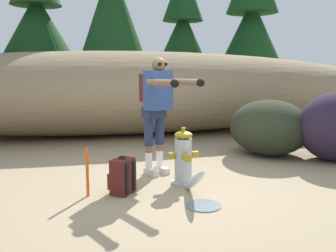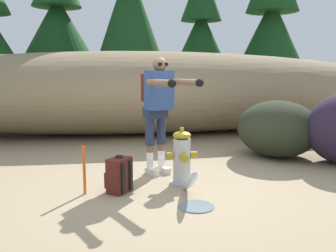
{
  "view_description": "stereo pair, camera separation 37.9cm",
  "coord_description": "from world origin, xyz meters",
  "px_view_note": "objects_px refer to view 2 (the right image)",
  "views": [
    {
      "loc": [
        -1.16,
        -4.66,
        1.51
      ],
      "look_at": [
        0.01,
        0.26,
        0.75
      ],
      "focal_mm": 39.32,
      "sensor_mm": 36.0,
      "label": 1
    },
    {
      "loc": [
        -0.78,
        -4.73,
        1.51
      ],
      "look_at": [
        0.01,
        0.26,
        0.75
      ],
      "focal_mm": 39.32,
      "sensor_mm": 36.0,
      "label": 2
    }
  ],
  "objects_px": {
    "survey_stake": "(84,170)",
    "boulder_large": "(278,129)",
    "spare_backpack": "(119,175)",
    "utility_worker": "(159,101)",
    "fire_hydrant": "(182,158)"
  },
  "relations": [
    {
      "from": "utility_worker",
      "to": "boulder_large",
      "type": "relative_size",
      "value": 1.16
    },
    {
      "from": "survey_stake",
      "to": "boulder_large",
      "type": "bearing_deg",
      "value": 25.34
    },
    {
      "from": "fire_hydrant",
      "to": "boulder_large",
      "type": "distance_m",
      "value": 2.4
    },
    {
      "from": "fire_hydrant",
      "to": "survey_stake",
      "type": "height_order",
      "value": "fire_hydrant"
    },
    {
      "from": "fire_hydrant",
      "to": "boulder_large",
      "type": "height_order",
      "value": "boulder_large"
    },
    {
      "from": "survey_stake",
      "to": "utility_worker",
      "type": "bearing_deg",
      "value": 35.42
    },
    {
      "from": "utility_worker",
      "to": "boulder_large",
      "type": "height_order",
      "value": "utility_worker"
    },
    {
      "from": "spare_backpack",
      "to": "boulder_large",
      "type": "distance_m",
      "value": 3.23
    },
    {
      "from": "survey_stake",
      "to": "spare_backpack",
      "type": "bearing_deg",
      "value": 0.66
    },
    {
      "from": "utility_worker",
      "to": "survey_stake",
      "type": "distance_m",
      "value": 1.48
    },
    {
      "from": "utility_worker",
      "to": "spare_backpack",
      "type": "relative_size",
      "value": 3.61
    },
    {
      "from": "spare_backpack",
      "to": "survey_stake",
      "type": "bearing_deg",
      "value": 38.73
    },
    {
      "from": "boulder_large",
      "to": "survey_stake",
      "type": "distance_m",
      "value": 3.6
    },
    {
      "from": "fire_hydrant",
      "to": "boulder_large",
      "type": "relative_size",
      "value": 0.52
    },
    {
      "from": "utility_worker",
      "to": "fire_hydrant",
      "type": "bearing_deg",
      "value": -0.18
    }
  ]
}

